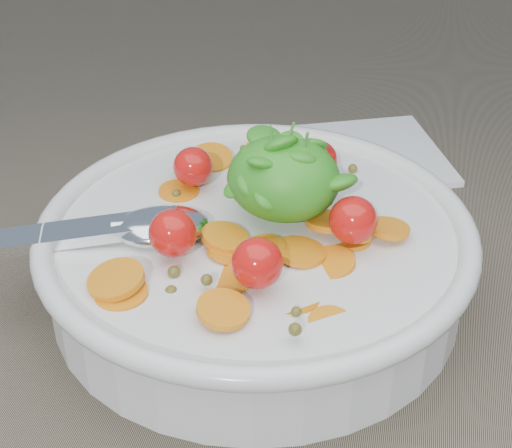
# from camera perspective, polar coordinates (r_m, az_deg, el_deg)

# --- Properties ---
(ground) EXTENTS (6.00, 6.00, 0.00)m
(ground) POSITION_cam_1_polar(r_m,az_deg,el_deg) (0.60, -2.43, -4.18)
(ground) COLOR #736752
(ground) RESTS_ON ground
(bowl) EXTENTS (0.34, 0.31, 0.14)m
(bowl) POSITION_cam_1_polar(r_m,az_deg,el_deg) (0.57, 0.02, -2.04)
(bowl) COLOR silver
(bowl) RESTS_ON ground
(napkin) EXTENTS (0.20, 0.19, 0.01)m
(napkin) POSITION_cam_1_polar(r_m,az_deg,el_deg) (0.77, 7.44, 4.95)
(napkin) COLOR white
(napkin) RESTS_ON ground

